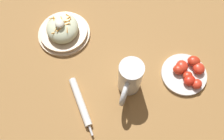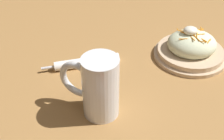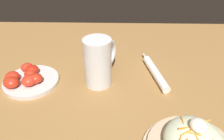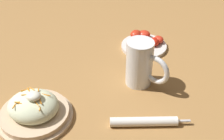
% 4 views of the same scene
% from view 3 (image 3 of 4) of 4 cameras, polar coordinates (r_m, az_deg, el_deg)
% --- Properties ---
extents(ground_plane, '(1.43, 1.43, 0.00)m').
position_cam_3_polar(ground_plane, '(0.57, -9.30, -15.80)').
color(ground_plane, '#9E703D').
extents(beer_mug, '(0.14, 0.10, 0.15)m').
position_cam_3_polar(beer_mug, '(0.68, -3.40, 1.47)').
color(beer_mug, white).
rests_on(beer_mug, ground_plane).
extents(napkin_roll, '(0.22, 0.07, 0.03)m').
position_cam_3_polar(napkin_roll, '(0.75, 11.04, -0.70)').
color(napkin_roll, white).
rests_on(napkin_roll, ground_plane).
extents(tomato_plate, '(0.17, 0.17, 0.05)m').
position_cam_3_polar(tomato_plate, '(0.75, -20.73, -2.13)').
color(tomato_plate, silver).
rests_on(tomato_plate, ground_plane).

